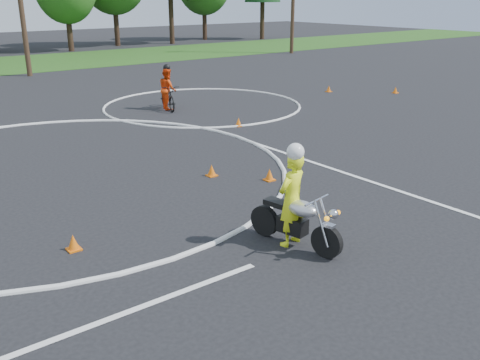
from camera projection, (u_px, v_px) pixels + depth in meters
ground at (100, 208)px, 11.50m from camera, size 120.00×120.00×0.00m
course_markings at (108, 148)px, 16.00m from camera, size 19.05×19.05×0.12m
primary_motorcycle at (297, 221)px, 9.62m from camera, size 0.69×1.96×1.04m
rider_primary_grp at (292, 197)px, 9.57m from camera, size 0.71×0.54×1.93m
rider_second_grp at (168, 93)px, 21.21m from camera, size 1.12×1.97×1.79m
traffic_cones at (283, 131)px, 17.48m from camera, size 18.18×8.92×0.30m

